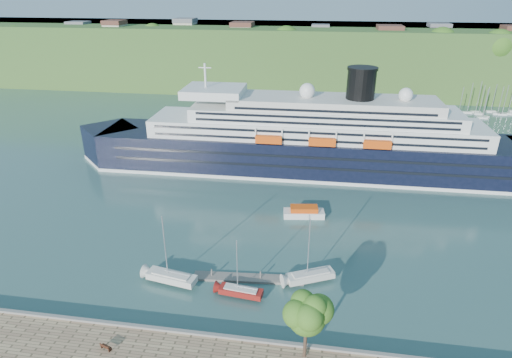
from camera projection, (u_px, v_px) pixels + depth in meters
name	position (u px, v px, depth m)	size (l,w,h in m)	color
ground	(205.00, 340.00, 50.95)	(400.00, 400.00, 0.00)	#315856
far_hillside	(295.00, 56.00, 176.49)	(400.00, 50.00, 24.00)	#325B24
quay_coping	(204.00, 334.00, 50.29)	(220.00, 0.50, 0.30)	slate
cruise_ship	(306.00, 120.00, 93.12)	(104.73, 15.25, 23.52)	black
park_bench	(106.00, 346.00, 48.20)	(1.41, 0.58, 0.90)	#4A2415
promenade_tree	(306.00, 324.00, 45.67)	(5.51, 5.51, 9.13)	#36621A
floating_pontoon	(248.00, 278.00, 61.46)	(15.86, 1.94, 0.35)	gray
sailboat_white_near	(169.00, 253.00, 58.55)	(7.97, 2.21, 10.30)	silver
sailboat_red	(241.00, 271.00, 56.34)	(6.56, 1.82, 8.47)	maroon
sailboat_white_far	(312.00, 253.00, 59.00)	(7.59, 2.11, 9.80)	silver
tender_launch	(304.00, 212.00, 77.79)	(7.44, 2.55, 2.06)	#E04A0D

